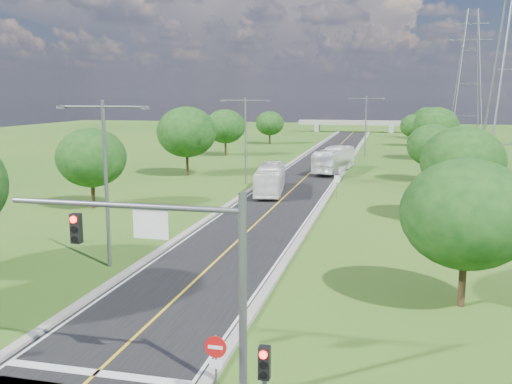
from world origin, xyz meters
TOP-DOWN VIEW (x-y plane):
  - ground at (0.00, 60.00)m, footprint 260.00×260.00m
  - road at (0.00, 66.00)m, footprint 8.00×150.00m
  - curb_left at (-4.25, 66.00)m, footprint 0.50×150.00m
  - curb_right at (4.25, 66.00)m, footprint 0.50×150.00m
  - signal_mast at (3.68, -1.00)m, footprint 8.54×0.33m
  - do_not_enter_right at (5.00, -1.52)m, footprint 0.76×0.11m
  - speed_limit_sign at (5.20, 37.98)m, footprint 0.55×0.09m
  - overpass at (0.00, 140.00)m, footprint 30.00×3.00m
  - streetlight_near_left at (-6.00, 12.00)m, footprint 5.90×0.25m
  - streetlight_mid_left at (-6.00, 45.00)m, footprint 5.90×0.25m
  - streetlight_far_right at (6.00, 78.00)m, footprint 5.90×0.25m
  - power_tower_far at (26.00, 115.00)m, footprint 9.00×6.40m
  - tree_lb at (-16.00, 28.00)m, footprint 6.30×6.30m
  - tree_lc at (-15.00, 50.00)m, footprint 7.56×7.56m
  - tree_ld at (-17.00, 74.00)m, footprint 6.72×6.72m
  - tree_le at (-14.50, 98.00)m, footprint 5.88×5.88m
  - tree_ra at (14.00, 10.00)m, footprint 6.30×6.30m
  - tree_rb at (16.00, 30.00)m, footprint 6.72×6.72m
  - tree_rc at (15.00, 52.00)m, footprint 5.88×5.88m
  - tree_rd at (17.00, 76.00)m, footprint 7.14×7.14m
  - tree_re at (14.50, 100.00)m, footprint 5.46×5.46m
  - tree_rf at (18.00, 120.00)m, footprint 6.30×6.30m
  - bus_outbound at (2.97, 57.27)m, footprint 4.66×12.08m
  - bus_inbound at (-1.87, 39.33)m, footprint 3.85×10.88m

SIDE VIEW (x-z plane):
  - ground at x=0.00m, z-range 0.00..0.00m
  - road at x=0.00m, z-range 0.00..0.06m
  - curb_left at x=-4.25m, z-range 0.00..0.22m
  - curb_right at x=4.25m, z-range 0.00..0.22m
  - bus_inbound at x=-1.87m, z-range 0.06..3.03m
  - speed_limit_sign at x=5.20m, z-range 0.40..2.80m
  - bus_outbound at x=2.97m, z-range 0.06..3.34m
  - do_not_enter_right at x=5.00m, z-range 0.52..3.02m
  - overpass at x=0.00m, z-range 0.81..4.01m
  - tree_re at x=14.50m, z-range 0.85..7.20m
  - tree_le at x=-14.50m, z-range 0.91..7.75m
  - tree_rc at x=15.00m, z-range 0.91..7.75m
  - tree_lb at x=-16.00m, z-range 0.98..8.31m
  - tree_ra at x=14.00m, z-range 0.98..8.31m
  - tree_rf at x=18.00m, z-range 0.98..8.31m
  - signal_mast at x=3.68m, z-range 1.31..8.51m
  - tree_ld at x=-17.00m, z-range 1.05..8.86m
  - tree_rb at x=16.00m, z-range 1.05..8.86m
  - tree_rd at x=17.00m, z-range 1.11..9.42m
  - tree_lc at x=-15.00m, z-range 1.18..9.97m
  - streetlight_near_left at x=-6.00m, z-range 0.94..10.94m
  - streetlight_mid_left at x=-6.00m, z-range 0.94..10.94m
  - streetlight_far_right at x=6.00m, z-range 0.94..10.94m
  - power_tower_far at x=26.00m, z-range 0.01..28.01m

